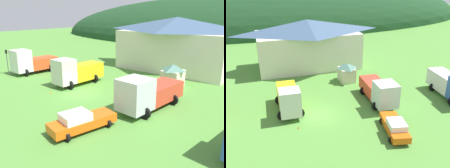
{
  "view_description": "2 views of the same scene",
  "coord_description": "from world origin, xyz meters",
  "views": [
    {
      "loc": [
        19.12,
        -17.36,
        8.9
      ],
      "look_at": [
        3.5,
        1.32,
        1.58
      ],
      "focal_mm": 38.04,
      "sensor_mm": 36.0,
      "label": 1
    },
    {
      "loc": [
        -6.42,
        -26.46,
        15.44
      ],
      "look_at": [
        3.44,
        3.6,
        2.15
      ],
      "focal_mm": 42.18,
      "sensor_mm": 36.0,
      "label": 2
    }
  ],
  "objects": [
    {
      "name": "depot_building",
      "position": [
        2.64,
        18.13,
        4.28
      ],
      "size": [
        18.53,
        9.87,
        8.31
      ],
      "color": "silver",
      "rests_on": "ground"
    },
    {
      "name": "tow_truck_silver",
      "position": [
        8.15,
        0.95,
        1.7
      ],
      "size": [
        3.72,
        7.96,
        3.43
      ],
      "rotation": [
        0.0,
        0.0,
        -1.65
      ],
      "color": "silver",
      "rests_on": "ground"
    },
    {
      "name": "play_shed_cream",
      "position": [
        6.69,
        9.22,
        1.49
      ],
      "size": [
        2.39,
        2.76,
        2.88
      ],
      "color": "beige",
      "rests_on": "ground"
    },
    {
      "name": "flatbed_truck_yellow",
      "position": [
        -3.22,
        2.21,
        1.76
      ],
      "size": [
        3.3,
        6.9,
        3.57
      ],
      "rotation": [
        0.0,
        0.0,
        -1.61
      ],
      "color": "silver",
      "rests_on": "ground"
    },
    {
      "name": "ground_plane",
      "position": [
        0.0,
        0.0,
        0.0
      ],
      "size": [
        200.0,
        200.0,
        0.0
      ],
      "primitive_type": "plane",
      "color": "#518C38"
    },
    {
      "name": "heavy_rig_white",
      "position": [
        -13.0,
        1.93,
        1.79
      ],
      "size": [
        3.59,
        6.8,
        3.74
      ],
      "rotation": [
        0.0,
        0.0,
        -1.63
      ],
      "color": "white",
      "rests_on": "ground"
    },
    {
      "name": "service_pickup_orange",
      "position": [
        6.5,
        -6.01,
        0.83
      ],
      "size": [
        3.02,
        5.66,
        1.66
      ],
      "rotation": [
        0.0,
        0.0,
        -1.79
      ],
      "color": "#E65B11",
      "rests_on": "ground"
    },
    {
      "name": "traffic_light_west",
      "position": [
        -14.6,
        -0.97,
        2.34
      ],
      "size": [
        0.2,
        0.32,
        3.78
      ],
      "color": "#4C4C51",
      "rests_on": "ground"
    },
    {
      "name": "traffic_cone_near_pickup",
      "position": [
        -2.89,
        -2.04,
        0.0
      ],
      "size": [
        0.36,
        0.36,
        0.54
      ],
      "primitive_type": "cone",
      "color": "orange",
      "rests_on": "ground"
    }
  ]
}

